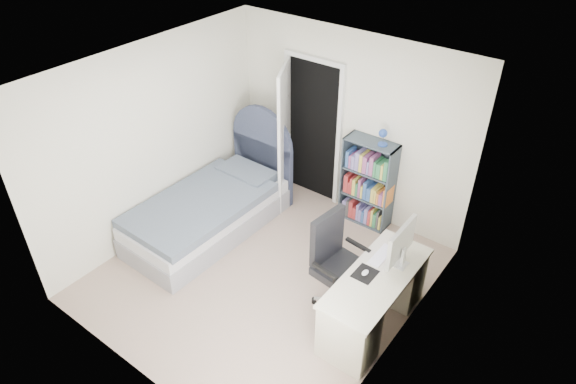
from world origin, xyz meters
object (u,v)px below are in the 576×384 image
Objects in this scene: floor_lamp at (284,150)px; bed at (213,208)px; nightstand at (272,161)px; office_chair at (336,259)px; desk at (375,298)px; bookcase at (368,185)px.

bed is at bearing -97.42° from floor_lamp.
bed is 1.37m from floor_lamp.
office_chair is at bearing -35.67° from nightstand.
desk is 1.24× the size of office_chair.
floor_lamp is (0.17, 1.32, 0.32)m from bed.
bed is at bearing -88.33° from nightstand.
nightstand is 0.41× the size of bookcase.
bed is at bearing -138.82° from bookcase.
floor_lamp is at bearing 147.10° from desk.
nightstand is at bearing -172.20° from floor_lamp.
desk is (0.98, -1.54, -0.18)m from bookcase.
nightstand is (-0.04, 1.29, 0.07)m from bed.
bookcase is 1.24× the size of office_chair.
desk is at bearing -32.90° from floor_lamp.
bed is 2.53m from desk.
bed reaches higher than office_chair.
nightstand is 2.53m from office_chair.
office_chair is (0.47, -1.52, 0.07)m from bookcase.
bookcase is (1.54, 1.35, 0.26)m from bed.
office_chair is (2.01, -0.18, 0.33)m from bed.
nightstand is 0.41× the size of desk.
bookcase is at bearing 122.49° from desk.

